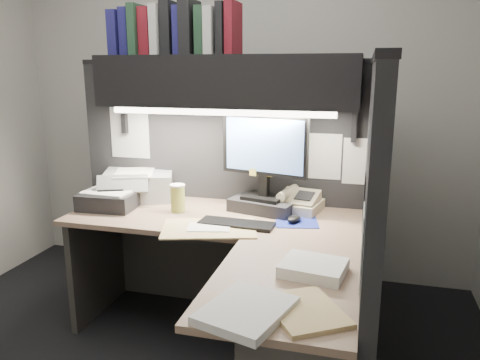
% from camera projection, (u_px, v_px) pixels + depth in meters
% --- Properties ---
extents(wall_back, '(3.50, 0.04, 2.70)m').
position_uv_depth(wall_back, '(239.00, 99.00, 3.52)').
color(wall_back, '#BBB9B1').
rests_on(wall_back, floor).
extents(partition_back, '(1.90, 0.06, 1.60)m').
position_uv_depth(partition_back, '(221.00, 188.00, 3.11)').
color(partition_back, black).
rests_on(partition_back, floor).
extents(partition_right, '(0.06, 1.50, 1.60)m').
position_uv_depth(partition_right, '(369.00, 240.00, 2.16)').
color(partition_right, black).
rests_on(partition_right, floor).
extents(desk, '(1.70, 1.53, 0.73)m').
position_uv_depth(desk, '(243.00, 313.00, 2.22)').
color(desk, '#866B55').
rests_on(desk, floor).
extents(overhead_shelf, '(1.55, 0.34, 0.30)m').
position_uv_depth(overhead_shelf, '(226.00, 81.00, 2.75)').
color(overhead_shelf, black).
rests_on(overhead_shelf, partition_back).
extents(task_light_tube, '(1.32, 0.04, 0.04)m').
position_uv_depth(task_light_tube, '(219.00, 112.00, 2.66)').
color(task_light_tube, white).
rests_on(task_light_tube, overhead_shelf).
extents(monitor, '(0.53, 0.32, 0.58)m').
position_uv_depth(monitor, '(264.00, 174.00, 2.78)').
color(monitor, black).
rests_on(monitor, desk).
extents(keyboard, '(0.42, 0.16, 0.02)m').
position_uv_depth(keyboard, '(236.00, 224.00, 2.57)').
color(keyboard, black).
rests_on(keyboard, desk).
extents(mousepad, '(0.27, 0.26, 0.00)m').
position_uv_depth(mousepad, '(297.00, 222.00, 2.63)').
color(mousepad, navy).
rests_on(mousepad, desk).
extents(mouse, '(0.09, 0.12, 0.04)m').
position_uv_depth(mouse, '(294.00, 219.00, 2.62)').
color(mouse, black).
rests_on(mouse, mousepad).
extents(telephone, '(0.29, 0.30, 0.10)m').
position_uv_depth(telephone, '(299.00, 203.00, 2.83)').
color(telephone, tan).
rests_on(telephone, desk).
extents(coffee_cup, '(0.11, 0.11, 0.16)m').
position_uv_depth(coffee_cup, '(178.00, 199.00, 2.81)').
color(coffee_cup, '#BABA4A').
rests_on(coffee_cup, desk).
extents(printer, '(0.55, 0.51, 0.18)m').
position_uv_depth(printer, '(139.00, 185.00, 3.11)').
color(printer, gray).
rests_on(printer, desk).
extents(notebook_stack, '(0.35, 0.30, 0.10)m').
position_uv_depth(notebook_stack, '(110.00, 200.00, 2.90)').
color(notebook_stack, black).
rests_on(notebook_stack, desk).
extents(open_folder, '(0.57, 0.46, 0.01)m').
position_uv_depth(open_folder, '(209.00, 228.00, 2.52)').
color(open_folder, tan).
rests_on(open_folder, desk).
extents(paper_stack_a, '(0.29, 0.26, 0.05)m').
position_uv_depth(paper_stack_a, '(313.00, 268.00, 1.97)').
color(paper_stack_a, white).
rests_on(paper_stack_a, desk).
extents(paper_stack_b, '(0.35, 0.39, 0.03)m').
position_uv_depth(paper_stack_b, '(246.00, 311.00, 1.64)').
color(paper_stack_b, white).
rests_on(paper_stack_b, desk).
extents(manila_stack, '(0.36, 0.38, 0.02)m').
position_uv_depth(manila_stack, '(305.00, 310.00, 1.66)').
color(manila_stack, tan).
rests_on(manila_stack, desk).
extents(binder_row, '(0.77, 0.25, 0.31)m').
position_uv_depth(binder_row, '(174.00, 31.00, 2.77)').
color(binder_row, navy).
rests_on(binder_row, overhead_shelf).
extents(pinned_papers, '(1.76, 1.31, 0.51)m').
position_uv_depth(pinned_papers, '(268.00, 164.00, 2.60)').
color(pinned_papers, white).
rests_on(pinned_papers, partition_back).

